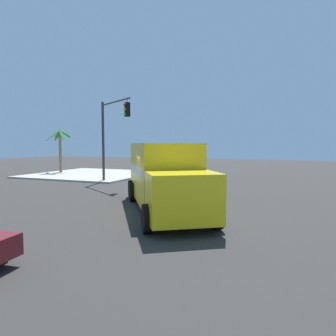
# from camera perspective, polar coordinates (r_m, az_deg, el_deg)

# --- Properties ---
(ground_plane) EXTENTS (100.00, 100.00, 0.00)m
(ground_plane) POSITION_cam_1_polar(r_m,az_deg,el_deg) (14.06, -1.42, -7.96)
(ground_plane) COLOR #33302D
(sidewalk_corner_far) EXTENTS (10.58, 10.58, 0.14)m
(sidewalk_corner_far) POSITION_cam_1_polar(r_m,az_deg,el_deg) (31.26, -13.57, -1.11)
(sidewalk_corner_far) COLOR #B2ADA0
(sidewalk_corner_far) RESTS_ON ground
(delivery_truck) EXTENTS (8.55, 6.82, 3.05)m
(delivery_truck) POSITION_cam_1_polar(r_m,az_deg,el_deg) (14.24, -0.82, -1.35)
(delivery_truck) COLOR yellow
(delivery_truck) RESTS_ON ground
(traffic_light_primary) EXTENTS (2.75, 3.98, 6.16)m
(traffic_light_primary) POSITION_cam_1_polar(r_m,az_deg,el_deg) (23.86, -10.49, 7.22)
(traffic_light_primary) COLOR #38383D
(traffic_light_primary) RESTS_ON sidewalk_corner_far
(palm_tree_far) EXTENTS (3.15, 2.90, 4.32)m
(palm_tree_far) POSITION_cam_1_polar(r_m,az_deg,el_deg) (33.56, -19.15, 4.36)
(palm_tree_far) COLOR #7A6647
(palm_tree_far) RESTS_ON sidewalk_corner_far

